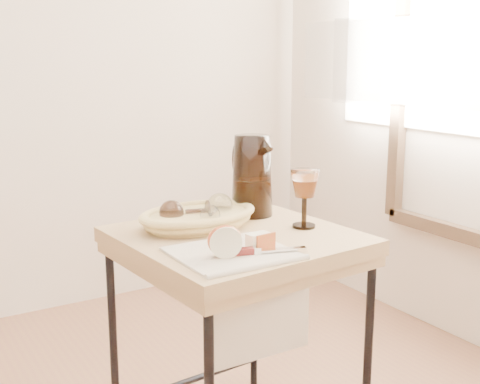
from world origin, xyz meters
TOP-DOWN VIEW (x-y plane):
  - side_table at (0.48, 0.25)m, footprint 0.63×0.63m
  - tea_towel at (0.38, 0.10)m, footprint 0.28×0.25m
  - bread_basket at (0.43, 0.36)m, footprint 0.33×0.24m
  - goblet_lying_a at (0.40, 0.37)m, footprint 0.13×0.10m
  - goblet_lying_b at (0.47, 0.34)m, footprint 0.14×0.14m
  - pitcher at (0.63, 0.40)m, footprint 0.22×0.28m
  - wine_goblet at (0.68, 0.20)m, footprint 0.09×0.09m
  - apple_half at (0.35, 0.08)m, footprint 0.09×0.07m
  - apple_wedge at (0.45, 0.09)m, footprint 0.06×0.04m
  - table_knife at (0.43, 0.05)m, footprint 0.21×0.09m

SIDE VIEW (x-z plane):
  - side_table at x=0.48m, z-range 0.00..0.74m
  - tea_towel at x=0.38m, z-range 0.74..0.75m
  - table_knife at x=0.43m, z-range 0.75..0.77m
  - bread_basket at x=0.43m, z-range 0.74..0.79m
  - apple_wedge at x=0.45m, z-range 0.75..0.79m
  - apple_half at x=0.35m, z-range 0.75..0.83m
  - goblet_lying_a at x=0.40m, z-range 0.76..0.83m
  - goblet_lying_b at x=0.47m, z-range 0.76..0.83m
  - wine_goblet at x=0.68m, z-range 0.74..0.91m
  - pitcher at x=0.63m, z-range 0.72..1.01m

